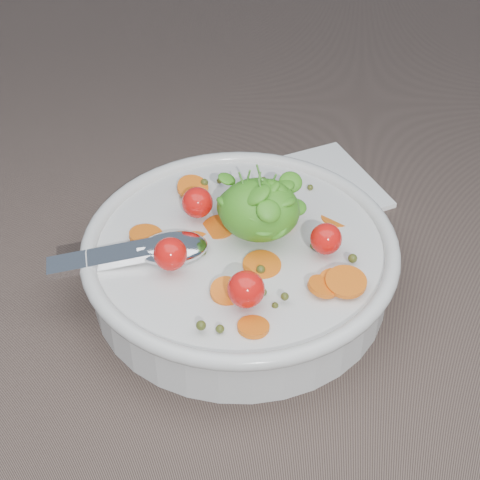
# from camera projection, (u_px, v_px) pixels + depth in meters

# --- Properties ---
(ground) EXTENTS (6.00, 6.00, 0.00)m
(ground) POSITION_uv_depth(u_px,v_px,m) (205.00, 298.00, 0.63)
(ground) COLOR brown
(ground) RESTS_ON ground
(bowl) EXTENTS (0.28, 0.26, 0.11)m
(bowl) POSITION_uv_depth(u_px,v_px,m) (240.00, 260.00, 0.62)
(bowl) COLOR silver
(bowl) RESTS_ON ground
(napkin) EXTENTS (0.18, 0.17, 0.01)m
(napkin) POSITION_uv_depth(u_px,v_px,m) (306.00, 189.00, 0.74)
(napkin) COLOR white
(napkin) RESTS_ON ground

